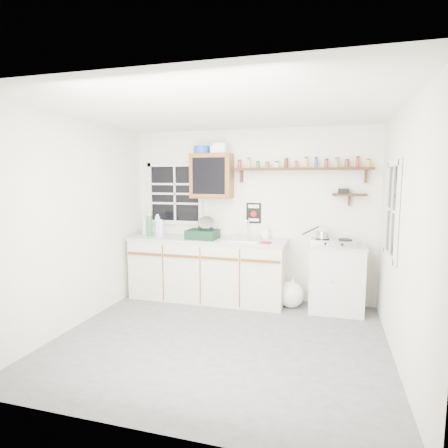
% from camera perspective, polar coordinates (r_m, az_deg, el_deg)
% --- Properties ---
extents(room, '(3.64, 3.24, 2.54)m').
position_cam_1_polar(room, '(4.02, -0.64, -0.79)').
color(room, '#4D4D50').
rests_on(room, ground).
extents(main_cabinet, '(2.31, 0.63, 0.92)m').
position_cam_1_polar(main_cabinet, '(5.56, -2.61, -6.85)').
color(main_cabinet, '#BCB39C').
rests_on(main_cabinet, floor).
extents(right_cabinet, '(0.73, 0.57, 0.91)m').
position_cam_1_polar(right_cabinet, '(5.32, 16.77, -7.87)').
color(right_cabinet, beige).
rests_on(right_cabinet, floor).
extents(sink, '(0.52, 0.44, 0.29)m').
position_cam_1_polar(sink, '(5.33, 2.86, -2.31)').
color(sink, '#B6B6BB').
rests_on(sink, main_cabinet).
extents(upper_cabinet, '(0.60, 0.32, 0.65)m').
position_cam_1_polar(upper_cabinet, '(5.52, -1.87, 7.34)').
color(upper_cabinet, brown).
rests_on(upper_cabinet, wall_back).
extents(upper_cabinet_clutter, '(0.49, 0.24, 0.14)m').
position_cam_1_polar(upper_cabinet_clutter, '(5.55, -2.26, 11.30)').
color(upper_cabinet_clutter, '#1A43AB').
rests_on(upper_cabinet_clutter, upper_cabinet).
extents(spice_shelf, '(1.91, 0.18, 0.35)m').
position_cam_1_polar(spice_shelf, '(5.35, 11.63, 8.36)').
color(spice_shelf, '#311B0D').
rests_on(spice_shelf, wall_back).
extents(secondary_shelf, '(0.45, 0.16, 0.24)m').
position_cam_1_polar(secondary_shelf, '(5.35, 18.32, 4.33)').
color(secondary_shelf, '#311B0D').
rests_on(secondary_shelf, wall_back).
extents(warning_sign, '(0.22, 0.02, 0.30)m').
position_cam_1_polar(warning_sign, '(5.54, 4.54, 1.67)').
color(warning_sign, black).
rests_on(warning_sign, wall_back).
extents(window_back, '(0.93, 0.03, 0.98)m').
position_cam_1_polar(window_back, '(5.89, -7.48, 4.59)').
color(window_back, black).
rests_on(window_back, wall_back).
extents(window_right, '(0.03, 0.78, 1.08)m').
position_cam_1_polar(window_right, '(4.43, 24.30, 1.91)').
color(window_right, black).
rests_on(window_right, wall_back).
extents(water_bottles, '(0.37, 0.15, 0.34)m').
position_cam_1_polar(water_bottles, '(5.76, -10.68, -0.42)').
color(water_bottles, silver).
rests_on(water_bottles, main_cabinet).
extents(dish_rack, '(0.45, 0.35, 0.33)m').
position_cam_1_polar(dish_rack, '(5.41, -3.12, -1.17)').
color(dish_rack, black).
rests_on(dish_rack, main_cabinet).
extents(soap_bottle, '(0.11, 0.12, 0.20)m').
position_cam_1_polar(soap_bottle, '(5.46, 6.46, -1.18)').
color(soap_bottle, white).
rests_on(soap_bottle, main_cabinet).
extents(rag, '(0.15, 0.13, 0.02)m').
position_cam_1_polar(rag, '(5.08, 6.42, -2.84)').
color(rag, maroon).
rests_on(rag, main_cabinet).
extents(hotplate, '(0.59, 0.32, 0.08)m').
position_cam_1_polar(hotplate, '(5.19, 16.37, -2.64)').
color(hotplate, '#B6B6BB').
rests_on(hotplate, right_cabinet).
extents(saucepan, '(0.37, 0.29, 0.18)m').
position_cam_1_polar(saucepan, '(5.18, 14.71, -1.62)').
color(saucepan, '#B6B6BB').
rests_on(saucepan, hotplate).
extents(trash_bag, '(0.39, 0.35, 0.44)m').
position_cam_1_polar(trash_bag, '(5.38, 10.18, -10.46)').
color(trash_bag, silver).
rests_on(trash_bag, floor).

